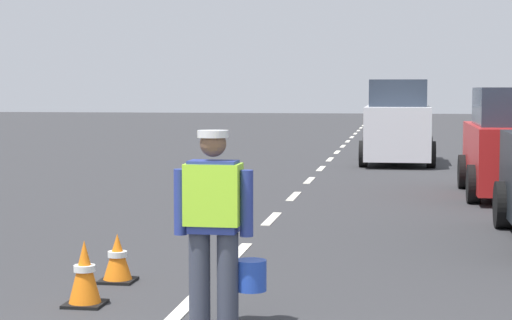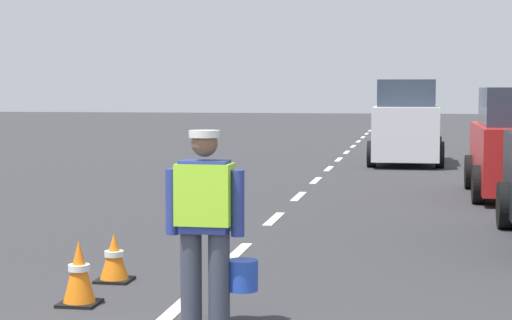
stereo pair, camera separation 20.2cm
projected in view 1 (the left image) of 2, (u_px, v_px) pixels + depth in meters
ground_plane at (331, 159)px, 26.24m from camera, size 96.00×96.00×0.00m
lane_center_line at (340, 149)px, 30.38m from camera, size 0.14×46.40×0.01m
road_worker at (216, 219)px, 7.60m from camera, size 0.77×0.37×1.67m
traffic_cone_near at (85, 273)px, 8.49m from camera, size 0.36×0.36×0.61m
traffic_cone_far at (118, 258)px, 9.53m from camera, size 0.36×0.36×0.51m
car_outgoing_far at (398, 125)px, 24.52m from camera, size 1.93×4.05×2.24m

